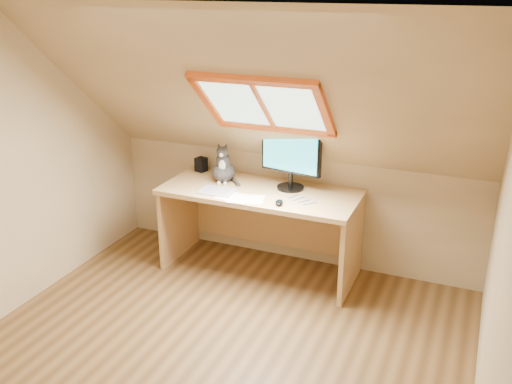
% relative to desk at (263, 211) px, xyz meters
% --- Properties ---
extents(ground, '(3.50, 3.50, 0.00)m').
position_rel_desk_xyz_m(ground, '(0.17, -1.45, -0.56)').
color(ground, brown).
rests_on(ground, ground).
extents(room_shell, '(3.52, 3.52, 2.41)m').
position_rel_desk_xyz_m(room_shell, '(0.17, -1.55, 0.88)').
color(room_shell, tan).
rests_on(room_shell, ground).
extents(desk, '(1.73, 0.76, 0.79)m').
position_rel_desk_xyz_m(desk, '(0.00, 0.00, 0.00)').
color(desk, tan).
rests_on(desk, ground).
extents(monitor, '(0.56, 0.24, 0.52)m').
position_rel_desk_xyz_m(monitor, '(0.23, 0.05, 0.53)').
color(monitor, black).
rests_on(monitor, desk).
extents(cat, '(0.26, 0.29, 0.37)m').
position_rel_desk_xyz_m(cat, '(-0.39, 0.00, 0.37)').
color(cat, '#3A3533').
rests_on(cat, desk).
extents(desk_speaker, '(0.11, 0.11, 0.13)m').
position_rel_desk_xyz_m(desk_speaker, '(-0.71, 0.18, 0.30)').
color(desk_speaker, black).
rests_on(desk_speaker, desk).
extents(graphics_tablet, '(0.31, 0.23, 0.01)m').
position_rel_desk_xyz_m(graphics_tablet, '(-0.32, -0.27, 0.24)').
color(graphics_tablet, '#B2B2B7').
rests_on(graphics_tablet, desk).
extents(mouse, '(0.09, 0.13, 0.04)m').
position_rel_desk_xyz_m(mouse, '(0.27, -0.33, 0.25)').
color(mouse, black).
rests_on(mouse, desk).
extents(papers, '(0.33, 0.27, 0.00)m').
position_rel_desk_xyz_m(papers, '(-0.08, -0.33, 0.24)').
color(papers, white).
rests_on(papers, desk).
extents(cables, '(0.51, 0.26, 0.01)m').
position_rel_desk_xyz_m(cables, '(0.32, -0.19, 0.24)').
color(cables, silver).
rests_on(cables, desk).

